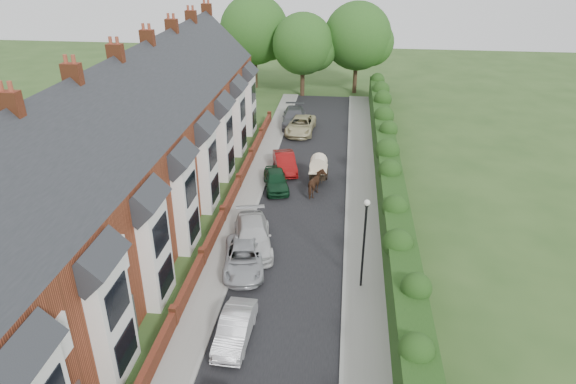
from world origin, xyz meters
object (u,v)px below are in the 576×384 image
object	(u,v)px
car_red	(285,162)
car_grey	(294,117)
car_white	(253,236)
car_beige	(301,125)
car_green	(276,180)
horse_cart	(318,167)
horse	(316,184)
car_silver_b	(244,258)
car_silver_a	(235,328)
lamppost	(365,233)

from	to	relation	value
car_red	car_grey	distance (m)	10.97
car_white	car_red	bearing A→B (deg)	73.93
car_beige	car_grey	world-z (taller)	car_grey
car_green	horse_cart	size ratio (longest dim) A/B	1.37
car_red	horse	world-z (taller)	horse
car_beige	car_silver_b	bearing A→B (deg)	-89.91
car_white	car_silver_a	bearing A→B (deg)	-99.09
car_silver_b	car_beige	xyz separation A→B (m)	(1.01, 22.36, 0.08)
car_red	horse	size ratio (longest dim) A/B	2.09
car_beige	horse	distance (m)	13.13
car_red	car_beige	bearing A→B (deg)	72.82
car_beige	car_silver_a	bearing A→B (deg)	-87.97
car_silver_b	car_grey	world-z (taller)	car_grey
car_red	car_beige	size ratio (longest dim) A/B	0.81
car_beige	horse_cart	distance (m)	10.97
car_silver_b	lamppost	bearing A→B (deg)	-18.29
lamppost	horse_cart	bearing A→B (deg)	103.55
car_silver_b	car_beige	bearing A→B (deg)	78.01
horse	horse_cart	xyz separation A→B (m)	(0.00, 2.20, 0.37)
lamppost	car_beige	size ratio (longest dim) A/B	0.98
car_grey	horse_cart	size ratio (longest dim) A/B	1.86
car_green	horse	size ratio (longest dim) A/B	2.00
lamppost	horse	xyz separation A→B (m)	(-3.05, 10.45, -2.43)
car_silver_b	horse_cart	size ratio (longest dim) A/B	1.57
car_white	horse	size ratio (longest dim) A/B	2.55
car_red	car_beige	distance (m)	8.93
car_silver_b	car_red	world-z (taller)	car_red
lamppost	car_silver_a	distance (m)	7.80
lamppost	car_white	size ratio (longest dim) A/B	0.99
car_silver_a	lamppost	bearing A→B (deg)	40.64
car_silver_b	car_green	bearing A→B (deg)	78.57
car_beige	car_grey	xyz separation A→B (m)	(-0.83, 2.04, 0.07)
car_silver_a	car_grey	bearing A→B (deg)	92.74
car_green	car_beige	distance (m)	12.19
car_beige	horse_cart	bearing A→B (deg)	-75.00
car_silver_a	car_green	distance (m)	15.80
car_green	car_grey	distance (m)	14.21
car_silver_a	car_red	distance (m)	19.04
car_red	car_silver_a	bearing A→B (deg)	-104.49
lamppost	car_red	xyz separation A→B (m)	(-5.78, 14.44, -2.59)
horse	horse_cart	size ratio (longest dim) A/B	0.68
car_white	car_green	xyz separation A→B (m)	(0.26, 8.01, -0.06)
car_white	car_grey	world-z (taller)	car_grey
lamppost	horse	world-z (taller)	lamppost
car_grey	car_beige	bearing A→B (deg)	-72.20
car_silver_b	car_white	size ratio (longest dim) A/B	0.90
car_silver_b	car_red	distance (m)	13.46
car_green	car_grey	world-z (taller)	car_grey
car_red	horse	distance (m)	4.84
car_green	car_grey	xyz separation A→B (m)	(-0.18, 14.20, 0.11)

